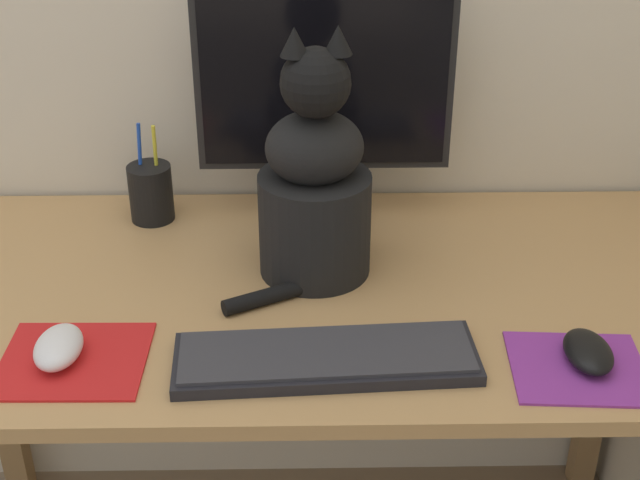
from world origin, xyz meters
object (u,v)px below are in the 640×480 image
Objects in this scene: monitor at (324,98)px; pen_cup at (151,192)px; computer_mouse_right at (588,352)px; keyboard at (326,358)px; computer_mouse_left at (59,347)px; cat at (314,187)px.

monitor reaches higher than pen_cup.
monitor is at bearing 128.74° from computer_mouse_right.
computer_mouse_left is (-0.38, 0.01, 0.01)m from keyboard.
computer_mouse_left reaches higher than keyboard.
cat is 0.37m from pen_cup.
keyboard is 1.05× the size of cat.
cat is (-0.38, 0.26, 0.13)m from computer_mouse_right.
monitor is 0.21m from cat.
pen_cup reaches higher than keyboard.
keyboard is 2.38× the size of pen_cup.
cat is at bearing 89.56° from keyboard.
monitor is 0.50m from keyboard.
cat is (0.36, 0.24, 0.13)m from computer_mouse_left.
computer_mouse_left is (-0.38, -0.43, -0.21)m from monitor.
computer_mouse_left is at bearing 174.46° from keyboard.
computer_mouse_right reaches higher than keyboard.
cat reaches higher than computer_mouse_right.
pen_cup is (-0.32, -0.00, -0.18)m from monitor.
monitor is at bearing 85.84° from keyboard.
monitor reaches higher than computer_mouse_right.
computer_mouse_left reaches higher than computer_mouse_right.
monitor is 0.62m from computer_mouse_left.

